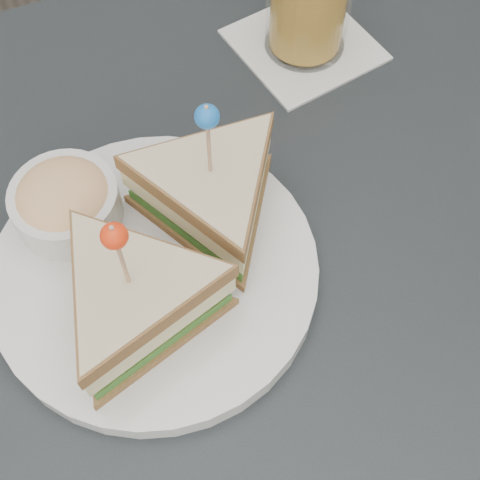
# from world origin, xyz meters

# --- Properties ---
(ground_plane) EXTENTS (3.50, 3.50, 0.00)m
(ground_plane) POSITION_xyz_m (0.00, 0.00, 0.00)
(ground_plane) COLOR #3F3833
(table) EXTENTS (0.80, 0.80, 0.75)m
(table) POSITION_xyz_m (0.00, 0.00, 0.67)
(table) COLOR black
(table) RESTS_ON ground
(plate_meal) EXTENTS (0.33, 0.32, 0.16)m
(plate_meal) POSITION_xyz_m (-0.05, 0.03, 0.79)
(plate_meal) COLOR silver
(plate_meal) RESTS_ON table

